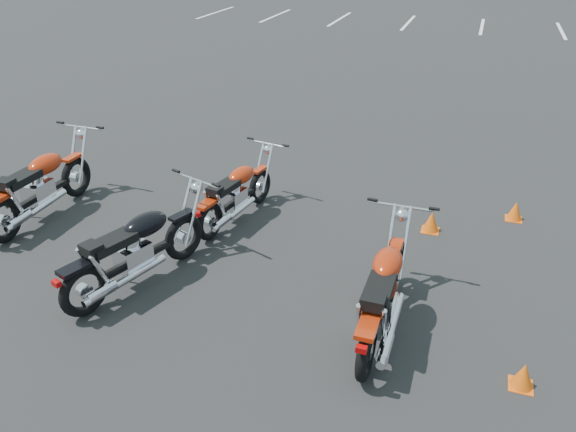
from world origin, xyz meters
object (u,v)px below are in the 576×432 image
(motorcycle_third_red, at_px, (236,194))
(motorcycle_rear_red, at_px, (383,293))
(motorcycle_second_black, at_px, (136,250))
(motorcycle_front_red, at_px, (40,186))

(motorcycle_third_red, xyz_separation_m, motorcycle_rear_red, (2.45, -1.81, 0.05))
(motorcycle_second_black, bearing_deg, motorcycle_rear_red, 1.68)
(motorcycle_front_red, xyz_separation_m, motorcycle_rear_red, (5.17, -0.98, -0.02))
(motorcycle_front_red, bearing_deg, motorcycle_second_black, -25.11)
(motorcycle_second_black, distance_m, motorcycle_rear_red, 2.91)
(motorcycle_third_red, height_order, motorcycle_rear_red, motorcycle_rear_red)
(motorcycle_third_red, bearing_deg, motorcycle_second_black, -103.45)
(motorcycle_rear_red, bearing_deg, motorcycle_second_black, -178.32)
(motorcycle_front_red, distance_m, motorcycle_third_red, 2.84)
(motorcycle_second_black, height_order, motorcycle_rear_red, motorcycle_second_black)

